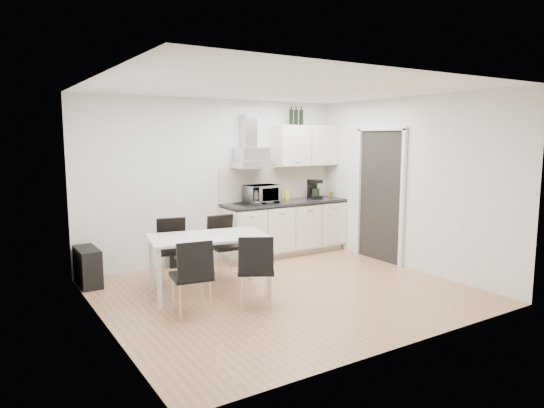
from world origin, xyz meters
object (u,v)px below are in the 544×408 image
(chair_near_left, at_px, (191,277))
(guitar_amp, at_px, (88,267))
(chair_near_right, at_px, (256,271))
(chair_far_left, at_px, (174,251))
(floor_speaker, at_px, (175,258))
(chair_far_right, at_px, (226,247))
(kitchenette, at_px, (286,206))
(dining_table, at_px, (209,242))

(chair_near_left, xyz_separation_m, guitar_amp, (-0.76, 1.78, -0.18))
(chair_near_right, bearing_deg, guitar_amp, 157.90)
(chair_far_left, height_order, floor_speaker, chair_far_left)
(chair_near_left, bearing_deg, chair_far_right, 56.22)
(kitchenette, xyz_separation_m, chair_near_left, (-2.53, -1.86, -0.39))
(chair_far_left, relative_size, chair_near_right, 1.00)
(kitchenette, height_order, chair_near_right, kitchenette)
(floor_speaker, bearing_deg, dining_table, -73.46)
(chair_near_right, xyz_separation_m, floor_speaker, (-0.17, 2.19, -0.29))
(floor_speaker, bearing_deg, chair_far_right, -45.04)
(chair_far_left, height_order, chair_near_right, same)
(kitchenette, height_order, chair_far_right, kitchenette)
(kitchenette, height_order, dining_table, kitchenette)
(kitchenette, bearing_deg, floor_speaker, 175.15)
(chair_near_left, height_order, guitar_amp, chair_near_left)
(chair_far_right, distance_m, guitar_amp, 1.89)
(chair_far_left, bearing_deg, guitar_amp, -14.11)
(kitchenette, bearing_deg, dining_table, -148.43)
(dining_table, bearing_deg, kitchenette, 42.54)
(chair_far_left, height_order, chair_near_left, same)
(dining_table, relative_size, guitar_amp, 2.58)
(kitchenette, xyz_separation_m, chair_far_left, (-2.25, -0.58, -0.39))
(kitchenette, distance_m, chair_near_left, 3.17)
(dining_table, distance_m, floor_speaker, 1.51)
(chair_far_right, xyz_separation_m, chair_near_left, (-1.01, -1.13, 0.00))
(chair_far_right, relative_size, guitar_amp, 1.41)
(floor_speaker, bearing_deg, chair_near_right, -65.95)
(kitchenette, bearing_deg, chair_far_right, -154.28)
(dining_table, relative_size, floor_speaker, 5.39)
(guitar_amp, height_order, floor_speaker, guitar_amp)
(chair_near_right, distance_m, guitar_amp, 2.46)
(chair_far_right, distance_m, floor_speaker, 1.04)
(kitchenette, relative_size, floor_speaker, 8.45)
(chair_near_left, bearing_deg, floor_speaker, 81.88)
(kitchenette, distance_m, chair_far_right, 1.73)
(dining_table, distance_m, chair_far_right, 0.75)
(kitchenette, bearing_deg, chair_far_left, -165.51)
(dining_table, relative_size, chair_far_right, 1.83)
(chair_near_right, bearing_deg, chair_near_left, -161.85)
(chair_far_right, height_order, chair_near_right, same)
(chair_far_left, relative_size, chair_far_right, 1.00)
(chair_far_right, relative_size, floor_speaker, 2.95)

